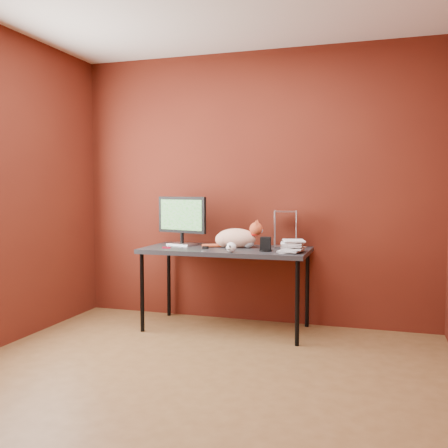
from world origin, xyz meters
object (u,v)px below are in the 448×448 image
(cat, at_px, (237,238))
(skull_mug, at_px, (231,247))
(speaker, at_px, (266,245))
(book_stack, at_px, (283,183))
(monitor, at_px, (182,218))
(desk, at_px, (226,254))

(cat, distance_m, skull_mug, 0.36)
(speaker, xyz_separation_m, book_stack, (0.15, 0.00, 0.53))
(monitor, distance_m, speaker, 0.91)
(desk, bearing_deg, speaker, -17.16)
(monitor, distance_m, cat, 0.58)
(monitor, xyz_separation_m, book_stack, (1.01, -0.21, 0.33))
(desk, distance_m, monitor, 0.57)
(skull_mug, distance_m, book_stack, 0.70)
(desk, relative_size, book_stack, 1.27)
(cat, bearing_deg, monitor, 176.92)
(monitor, bearing_deg, skull_mug, -17.83)
(monitor, height_order, speaker, monitor)
(skull_mug, bearing_deg, cat, 122.61)
(speaker, bearing_deg, monitor, 159.75)
(monitor, bearing_deg, cat, 11.63)
(cat, relative_size, book_stack, 0.47)
(cat, bearing_deg, speaker, -30.63)
(monitor, height_order, cat, monitor)
(desk, height_order, cat, cat)
(skull_mug, bearing_deg, desk, 138.79)
(desk, relative_size, skull_mug, 15.47)
(desk, height_order, speaker, speaker)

